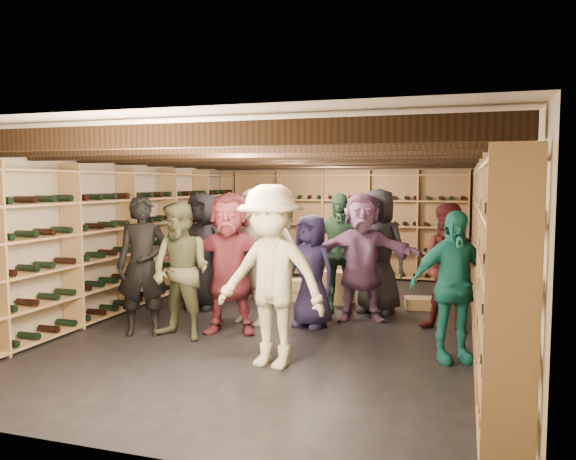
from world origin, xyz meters
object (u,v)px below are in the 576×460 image
(person_1, at_px, (143,266))
(person_8, at_px, (451,268))
(crate_loose, at_px, (422,303))
(person_9, at_px, (265,242))
(crate_stack_left, at_px, (337,287))
(person_3, at_px, (271,276))
(person_12, at_px, (378,251))
(crate_stack_right, at_px, (294,290))
(person_2, at_px, (181,271))
(person_4, at_px, (453,286))
(person_5, at_px, (230,263))
(person_11, at_px, (361,257))
(person_7, at_px, (251,257))
(person_6, at_px, (311,271))
(person_0, at_px, (203,251))
(person_10, at_px, (338,253))

(person_1, height_order, person_8, person_1)
(crate_loose, xyz_separation_m, person_8, (0.44, -1.27, 0.74))
(person_9, bearing_deg, crate_stack_left, -3.14)
(person_3, bearing_deg, person_12, 85.18)
(crate_stack_right, relative_size, person_2, 0.34)
(person_1, distance_m, person_4, 3.72)
(person_5, bearing_deg, person_11, 26.39)
(person_7, distance_m, person_8, 2.62)
(crate_stack_right, xyz_separation_m, person_8, (2.46, -1.27, 0.66))
(person_5, height_order, person_8, person_5)
(person_2, xyz_separation_m, person_6, (1.35, 1.04, -0.09))
(person_0, bearing_deg, person_7, -19.98)
(person_1, bearing_deg, person_5, -1.74)
(crate_loose, xyz_separation_m, person_3, (-1.30, -3.20, 0.86))
(crate_loose, relative_size, person_6, 0.33)
(crate_stack_left, relative_size, person_5, 0.30)
(person_4, bearing_deg, person_7, 137.46)
(person_7, bearing_deg, person_2, -98.87)
(person_10, relative_size, person_12, 0.96)
(person_2, height_order, person_7, person_7)
(person_11, height_order, person_12, person_12)
(crate_loose, distance_m, person_6, 2.13)
(person_8, bearing_deg, person_10, 169.89)
(person_10, distance_m, person_11, 0.56)
(person_5, bearing_deg, crate_stack_right, 72.48)
(crate_stack_left, xyz_separation_m, person_8, (1.75, -1.27, 0.57))
(person_5, distance_m, person_12, 2.34)
(person_5, distance_m, person_6, 1.10)
(person_2, height_order, person_9, person_9)
(person_3, distance_m, person_4, 1.94)
(crate_stack_left, xyz_separation_m, person_11, (0.55, -0.97, 0.63))
(person_4, height_order, person_11, person_11)
(person_4, distance_m, person_7, 2.78)
(person_0, xyz_separation_m, person_4, (3.66, -1.49, -0.07))
(person_0, distance_m, person_4, 3.95)
(person_5, distance_m, person_7, 0.55)
(person_11, bearing_deg, person_9, 137.46)
(crate_stack_right, relative_size, person_1, 0.33)
(person_7, xyz_separation_m, person_11, (1.40, 0.62, -0.03))
(person_1, xyz_separation_m, person_6, (1.90, 1.01, -0.13))
(person_2, bearing_deg, crate_stack_left, 73.23)
(person_4, bearing_deg, person_0, 133.35)
(crate_loose, xyz_separation_m, person_9, (-2.52, 0.00, 0.86))
(person_1, xyz_separation_m, person_5, (1.00, 0.40, 0.02))
(person_8, bearing_deg, person_3, -118.92)
(person_3, height_order, person_5, person_3)
(person_8, relative_size, person_10, 0.94)
(person_5, bearing_deg, crate_loose, 31.69)
(person_1, height_order, person_6, person_1)
(person_8, bearing_deg, crate_loose, 121.96)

